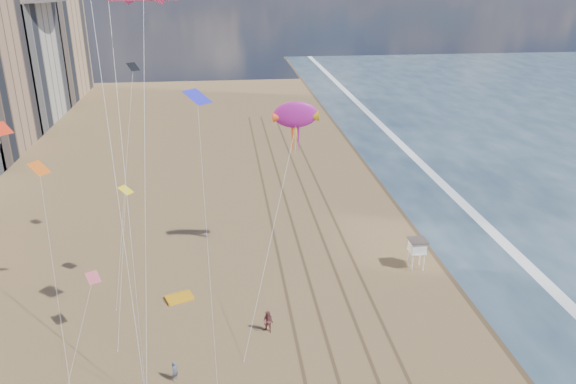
{
  "coord_description": "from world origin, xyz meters",
  "views": [
    {
      "loc": [
        -6.15,
        -18.56,
        27.45
      ],
      "look_at": [
        -0.92,
        26.0,
        9.5
      ],
      "focal_mm": 35.0,
      "sensor_mm": 36.0,
      "label": 1
    }
  ],
  "objects_px": {
    "grounded_kite": "(179,298)",
    "kite_flyer_a": "(175,371)",
    "kite_flyer_b": "(268,322)",
    "show_kite": "(296,115)",
    "lifeguard_stand": "(417,246)"
  },
  "relations": [
    {
      "from": "lifeguard_stand",
      "to": "kite_flyer_b",
      "type": "bearing_deg",
      "value": -150.31
    },
    {
      "from": "kite_flyer_a",
      "to": "lifeguard_stand",
      "type": "bearing_deg",
      "value": -13.15
    },
    {
      "from": "lifeguard_stand",
      "to": "kite_flyer_a",
      "type": "height_order",
      "value": "lifeguard_stand"
    },
    {
      "from": "kite_flyer_a",
      "to": "kite_flyer_b",
      "type": "xyz_separation_m",
      "value": [
        7.08,
        4.91,
        0.19
      ]
    },
    {
      "from": "show_kite",
      "to": "grounded_kite",
      "type": "bearing_deg",
      "value": -151.31
    },
    {
      "from": "kite_flyer_a",
      "to": "kite_flyer_b",
      "type": "relative_size",
      "value": 0.8
    },
    {
      "from": "kite_flyer_b",
      "to": "lifeguard_stand",
      "type": "bearing_deg",
      "value": 63.73
    },
    {
      "from": "grounded_kite",
      "to": "kite_flyer_b",
      "type": "distance_m",
      "value": 9.49
    },
    {
      "from": "show_kite",
      "to": "kite_flyer_b",
      "type": "xyz_separation_m",
      "value": [
        -3.7,
        -11.9,
        -13.95
      ]
    },
    {
      "from": "grounded_kite",
      "to": "show_kite",
      "type": "height_order",
      "value": "show_kite"
    },
    {
      "from": "lifeguard_stand",
      "to": "kite_flyer_b",
      "type": "height_order",
      "value": "lifeguard_stand"
    },
    {
      "from": "lifeguard_stand",
      "to": "kite_flyer_b",
      "type": "relative_size",
      "value": 1.6
    },
    {
      "from": "grounded_kite",
      "to": "kite_flyer_b",
      "type": "relative_size",
      "value": 1.21
    },
    {
      "from": "grounded_kite",
      "to": "kite_flyer_a",
      "type": "xyz_separation_m",
      "value": [
        0.39,
        -10.69,
        0.64
      ]
    },
    {
      "from": "kite_flyer_a",
      "to": "kite_flyer_b",
      "type": "bearing_deg",
      "value": -9.77
    }
  ]
}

